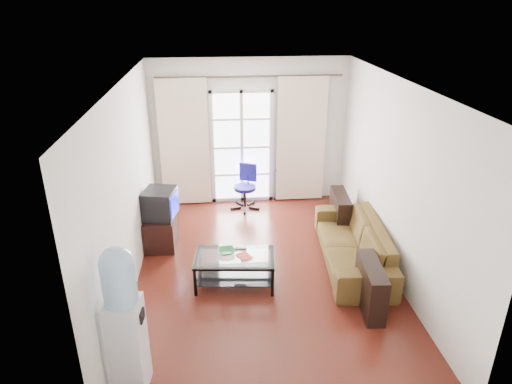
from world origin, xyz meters
The scene contains 20 objects.
floor centered at (0.00, 0.00, 0.00)m, with size 5.20×5.20×0.00m, color #571F14.
ceiling centered at (0.00, 0.00, 2.70)m, with size 5.20×5.20×0.00m, color white.
wall_back centered at (0.00, 2.60, 1.35)m, with size 3.60×0.02×2.70m, color white.
wall_front centered at (0.00, -2.60, 1.35)m, with size 3.60×0.02×2.70m, color white.
wall_left centered at (-1.80, 0.00, 1.35)m, with size 0.02×5.20×2.70m, color white.
wall_right centered at (1.80, 0.00, 1.35)m, with size 0.02×5.20×2.70m, color white.
french_door centered at (-0.15, 2.54, 1.07)m, with size 1.16×0.06×2.15m.
curtain_rod centered at (0.00, 2.50, 2.38)m, with size 0.04×0.04×3.30m, color #4C3F2D.
curtain_left centered at (-1.20, 2.48, 1.20)m, with size 0.90×0.07×2.35m, color #F8E3C7.
curtain_right centered at (0.95, 2.48, 1.20)m, with size 0.90×0.07×2.35m, color #F8E3C7.
radiator centered at (0.80, 2.50, 0.33)m, with size 0.64×0.12×0.64m, color gray.
sofa centered at (1.33, 0.16, 0.32)m, with size 1.02×2.22×0.63m, color brown.
coffee_table centered at (-0.44, -0.25, 0.28)m, with size 1.14×0.72×0.44m.
bowl centered at (-0.54, -0.16, 0.47)m, with size 0.26×0.26×0.06m, color #308548.
book centered at (-0.38, -0.31, 0.45)m, with size 0.23×0.26×0.02m, color #B93916.
remote centered at (-0.35, -0.07, 0.45)m, with size 0.18×0.05×0.02m, color black.
tv_stand centered at (-1.54, 0.93, 0.25)m, with size 0.46×0.69×0.51m, color black.
crt_tv centered at (-1.54, 0.92, 0.73)m, with size 0.57×0.58×0.45m.
task_chair centered at (-0.12, 2.20, 0.25)m, with size 0.75×0.75×0.83m.
water_cooler centered at (-1.57, -1.94, 0.85)m, with size 0.37×0.36×1.62m.
Camera 1 is at (-0.64, -5.56, 3.69)m, focal length 32.00 mm.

